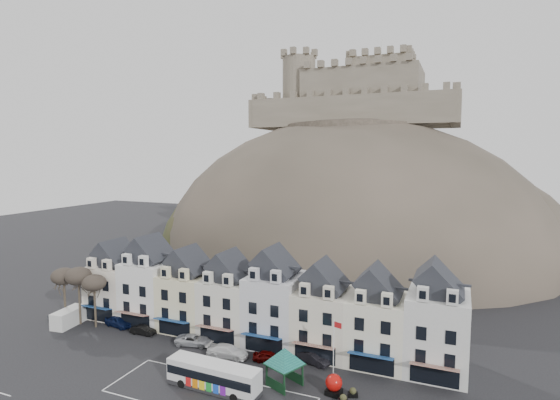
# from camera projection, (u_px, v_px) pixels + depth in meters

# --- Properties ---
(ground) EXTENTS (300.00, 300.00, 0.00)m
(ground) POSITION_uv_depth(u_px,v_px,m) (186.00, 397.00, 45.55)
(ground) COLOR black
(ground) RESTS_ON ground
(coach_bay_markings) EXTENTS (22.00, 7.50, 0.01)m
(coach_bay_markings) POSITION_uv_depth(u_px,v_px,m) (209.00, 394.00, 45.93)
(coach_bay_markings) COLOR silver
(coach_bay_markings) RESTS_ON ground
(townhouse_terrace) EXTENTS (54.40, 9.35, 11.80)m
(townhouse_terrace) POSITION_uv_depth(u_px,v_px,m) (254.00, 301.00, 59.61)
(townhouse_terrace) COLOR silver
(townhouse_terrace) RESTS_ON ground
(castle_hill) EXTENTS (100.00, 76.00, 68.00)m
(castle_hill) POSITION_uv_depth(u_px,v_px,m) (352.00, 256.00, 108.39)
(castle_hill) COLOR #3A352C
(castle_hill) RESTS_ON ground
(castle) EXTENTS (50.20, 22.20, 22.00)m
(castle) POSITION_uv_depth(u_px,v_px,m) (358.00, 95.00, 110.93)
(castle) COLOR #675D4F
(castle) RESTS_ON ground
(tree_left_far) EXTENTS (3.61, 3.61, 8.24)m
(tree_left_far) POSITION_uv_depth(u_px,v_px,m) (64.00, 277.00, 65.54)
(tree_left_far) COLOR #393024
(tree_left_far) RESTS_ON ground
(tree_left_mid) EXTENTS (3.78, 3.78, 8.64)m
(tree_left_mid) POSITION_uv_depth(u_px,v_px,m) (78.00, 277.00, 64.36)
(tree_left_mid) COLOR #393024
(tree_left_mid) RESTS_ON ground
(tree_left_near) EXTENTS (3.43, 3.43, 7.84)m
(tree_left_near) POSITION_uv_depth(u_px,v_px,m) (94.00, 283.00, 63.29)
(tree_left_near) COLOR #393024
(tree_left_near) RESTS_ON ground
(bus) EXTENTS (10.69, 2.87, 2.99)m
(bus) POSITION_uv_depth(u_px,v_px,m) (213.00, 375.00, 46.73)
(bus) COLOR #262628
(bus) RESTS_ON ground
(bus_shelter) EXTENTS (6.18, 6.18, 4.30)m
(bus_shelter) POSITION_uv_depth(u_px,v_px,m) (285.00, 356.00, 47.37)
(bus_shelter) COLOR black
(bus_shelter) RESTS_ON ground
(red_buoy) EXTENTS (1.77, 1.77, 2.19)m
(red_buoy) POSITION_uv_depth(u_px,v_px,m) (334.00, 384.00, 45.86)
(red_buoy) COLOR black
(red_buoy) RESTS_ON ground
(flagpole) EXTENTS (1.00, 0.39, 7.26)m
(flagpole) POSITION_uv_depth(u_px,v_px,m) (334.00, 347.00, 47.90)
(flagpole) COLOR silver
(flagpole) RESTS_ON ground
(white_van) EXTENTS (2.90, 5.50, 2.40)m
(white_van) POSITION_uv_depth(u_px,v_px,m) (69.00, 317.00, 64.50)
(white_van) COLOR silver
(white_van) RESTS_ON ground
(planter_west) EXTENTS (1.10, 0.76, 1.00)m
(planter_west) POSITION_uv_depth(u_px,v_px,m) (343.00, 399.00, 44.17)
(planter_west) COLOR black
(planter_west) RESTS_ON ground
(planter_east) EXTENTS (1.13, 0.81, 1.02)m
(planter_east) POSITION_uv_depth(u_px,v_px,m) (353.00, 393.00, 45.41)
(planter_east) COLOR black
(planter_east) RESTS_ON ground
(car_navy) EXTENTS (4.87, 2.60, 1.58)m
(car_navy) POSITION_uv_depth(u_px,v_px,m) (118.00, 321.00, 63.99)
(car_navy) COLOR #0B1539
(car_navy) RESTS_ON ground
(car_black) EXTENTS (3.76, 1.40, 1.23)m
(car_black) POSITION_uv_depth(u_px,v_px,m) (143.00, 330.00, 61.25)
(car_black) COLOR black
(car_black) RESTS_ON ground
(car_silver) EXTENTS (5.18, 3.23, 1.36)m
(car_silver) POSITION_uv_depth(u_px,v_px,m) (194.00, 340.00, 57.81)
(car_silver) COLOR #B0B3B9
(car_silver) RESTS_ON ground
(car_white) EXTENTS (5.49, 2.80, 1.53)m
(car_white) POSITION_uv_depth(u_px,v_px,m) (228.00, 351.00, 54.35)
(car_white) COLOR white
(car_white) RESTS_ON ground
(car_maroon) EXTENTS (4.03, 2.22, 1.30)m
(car_maroon) POSITION_uv_depth(u_px,v_px,m) (268.00, 357.00, 53.16)
(car_maroon) COLOR #4D0504
(car_maroon) RESTS_ON ground
(car_charcoal) EXTENTS (4.47, 2.71, 1.39)m
(car_charcoal) POSITION_uv_depth(u_px,v_px,m) (313.00, 358.00, 52.68)
(car_charcoal) COLOR black
(car_charcoal) RESTS_ON ground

